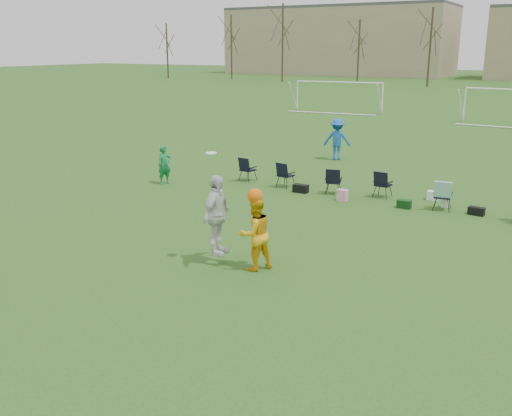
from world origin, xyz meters
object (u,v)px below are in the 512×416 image
Objects in this scene: fielder_blue at (337,139)px; goal_left at (339,88)px; fielder_green_near at (164,165)px; center_contest at (235,223)px.

fielder_blue is 0.27× the size of goal_left.
center_contest reaches higher than fielder_green_near.
center_contest is at bearing 85.39° from fielder_blue.
fielder_blue is at bearing 102.18° from center_contest.
goal_left is (-10.89, 33.90, 0.82)m from center_contest.
fielder_green_near is at bearing -87.14° from goal_left.
center_contest is 35.62m from goal_left.
goal_left reaches higher than fielder_blue.
fielder_green_near is 9.33m from center_contest.
goal_left is (-7.84, 19.78, 0.94)m from fielder_blue.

